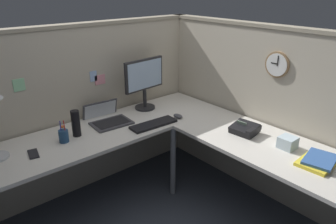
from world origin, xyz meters
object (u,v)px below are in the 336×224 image
at_px(monitor, 144,80).
at_px(keyboard, 154,124).
at_px(thermos_flask, 76,123).
at_px(office_phone, 245,129).
at_px(laptop, 106,118).
at_px(cell_phone, 33,154).
at_px(wall_clock, 277,65).
at_px(tissue_box, 288,143).
at_px(pen_cup, 64,136).
at_px(book_stack, 318,161).
at_px(computer_mouse, 178,116).

xyz_separation_m(monitor, keyboard, (-0.19, -0.38, -0.28)).
distance_m(monitor, thermos_flask, 0.83).
bearing_deg(office_phone, laptop, 126.94).
relative_size(cell_phone, wall_clock, 0.65).
relative_size(laptop, tissue_box, 3.35).
distance_m(keyboard, thermos_flask, 0.66).
distance_m(pen_cup, wall_clock, 1.83).
relative_size(thermos_flask, wall_clock, 1.00).
height_order(pen_cup, tissue_box, pen_cup).
distance_m(book_stack, wall_clock, 0.86).
height_order(computer_mouse, office_phone, office_phone).
bearing_deg(wall_clock, cell_phone, 155.36).
distance_m(cell_phone, book_stack, 2.04).
relative_size(keyboard, pen_cup, 2.39).
xyz_separation_m(monitor, book_stack, (0.28, -1.63, -0.27)).
distance_m(monitor, office_phone, 1.08).
bearing_deg(monitor, keyboard, -116.62).
xyz_separation_m(computer_mouse, wall_clock, (0.52, -0.64, 0.52)).
bearing_deg(computer_mouse, cell_phone, 171.88).
xyz_separation_m(tissue_box, wall_clock, (0.28, 0.33, 0.50)).
distance_m(thermos_flask, office_phone, 1.40).
bearing_deg(cell_phone, pen_cup, 21.24).
xyz_separation_m(office_phone, book_stack, (-0.01, -0.63, -0.02)).
height_order(thermos_flask, wall_clock, wall_clock).
distance_m(pen_cup, tissue_box, 1.73).
height_order(laptop, cell_phone, laptop).
distance_m(keyboard, computer_mouse, 0.28).
relative_size(pen_cup, tissue_box, 1.50).
bearing_deg(thermos_flask, monitor, 9.27).
height_order(monitor, keyboard, monitor).
height_order(pen_cup, cell_phone, pen_cup).
bearing_deg(computer_mouse, laptop, 145.20).
bearing_deg(pen_cup, tissue_box, -43.88).
relative_size(keyboard, wall_clock, 1.95).
bearing_deg(office_phone, computer_mouse, 108.30).
xyz_separation_m(keyboard, pen_cup, (-0.73, 0.21, 0.04)).
relative_size(pen_cup, book_stack, 0.59).
xyz_separation_m(cell_phone, tissue_box, (1.51, -1.16, 0.04)).
relative_size(laptop, pen_cup, 2.23).
relative_size(computer_mouse, cell_phone, 0.72).
height_order(cell_phone, office_phone, office_phone).
xyz_separation_m(computer_mouse, tissue_box, (0.24, -0.98, 0.03)).
height_order(laptop, book_stack, laptop).
xyz_separation_m(office_phone, tissue_box, (0.04, -0.36, 0.01)).
xyz_separation_m(monitor, tissue_box, (0.33, -1.37, -0.25)).
bearing_deg(thermos_flask, book_stack, -54.37).
xyz_separation_m(thermos_flask, wall_clock, (1.41, -0.90, 0.43)).
bearing_deg(office_phone, book_stack, -90.87).
bearing_deg(monitor, pen_cup, -169.76).
distance_m(keyboard, tissue_box, 1.12).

